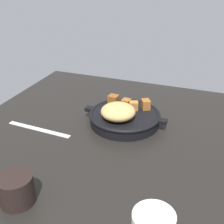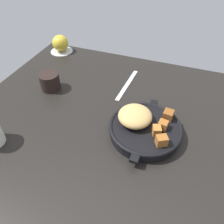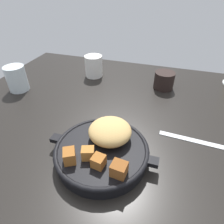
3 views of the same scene
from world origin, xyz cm
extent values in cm
cube|color=black|center=(0.00, 0.00, -1.20)|extent=(103.94, 99.80, 2.40)
cylinder|color=black|center=(5.30, -13.16, 1.78)|extent=(22.06, 22.06, 3.56)
torus|color=black|center=(5.30, -13.16, 3.27)|extent=(22.82, 22.82, 1.20)
cube|color=black|center=(17.54, -13.16, 3.03)|extent=(2.64, 2.40, 1.20)
cube|color=black|center=(-6.94, -13.16, 3.03)|extent=(2.64, 2.40, 1.20)
ellipsoid|color=tan|center=(6.19, -9.36, 5.93)|extent=(10.64, 10.57, 4.74)
cube|color=brown|center=(11.22, -18.89, 5.04)|extent=(3.46, 3.27, 2.95)
cube|color=#935623|center=(6.46, -18.13, 4.87)|extent=(3.00, 3.07, 2.62)
cube|color=#935623|center=(-0.06, -18.89, 5.10)|extent=(3.72, 3.93, 3.09)
cube|color=#A86B2D|center=(3.47, -16.82, 4.95)|extent=(3.39, 3.10, 2.78)
cylinder|color=#B7BABF|center=(45.00, 39.74, 0.30)|extent=(11.03, 11.03, 0.60)
sphere|color=gold|center=(45.00, 39.74, 4.53)|extent=(7.86, 7.86, 7.86)
cube|color=silver|center=(29.06, -0.39, 0.18)|extent=(22.25, 2.84, 0.36)
cylinder|color=black|center=(16.17, 27.90, 3.31)|extent=(7.67, 7.67, 6.61)
camera|label=1|loc=(-20.11, 66.26, 47.17)|focal=47.44mm
camera|label=2|loc=(-41.50, -19.34, 52.41)|focal=34.79mm
camera|label=3|loc=(17.36, -42.90, 37.54)|focal=30.86mm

